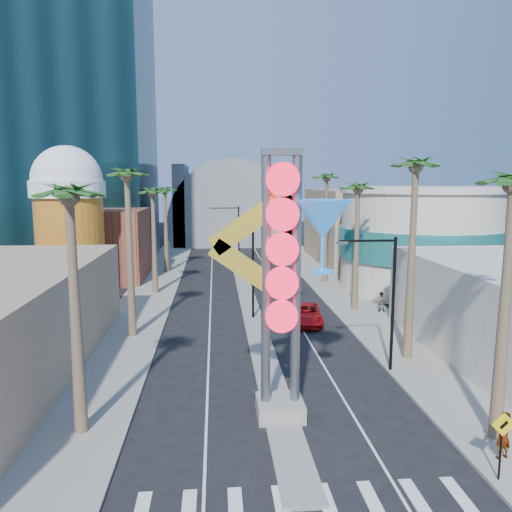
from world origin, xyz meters
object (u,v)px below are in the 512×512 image
at_px(red_pickup, 305,314).
at_px(pedestrian_b, 381,302).
at_px(pedestrian_a, 503,435).
at_px(neon_sign, 299,265).

bearing_deg(red_pickup, pedestrian_b, 26.79).
bearing_deg(pedestrian_a, pedestrian_b, -114.39).
bearing_deg(pedestrian_b, neon_sign, 74.11).
height_order(pedestrian_a, pedestrian_b, pedestrian_a).
xyz_separation_m(red_pickup, pedestrian_b, (6.95, 2.56, 0.24)).
bearing_deg(pedestrian_a, red_pickup, -95.70).
height_order(neon_sign, red_pickup, neon_sign).
distance_m(neon_sign, pedestrian_a, 10.76).
height_order(red_pickup, pedestrian_b, pedestrian_b).
bearing_deg(neon_sign, pedestrian_a, -31.46).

